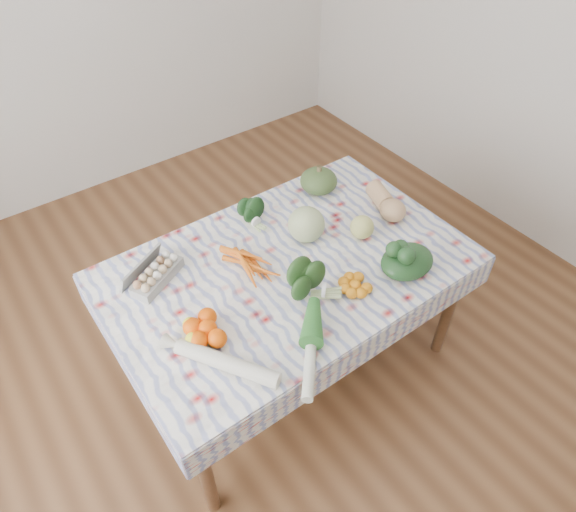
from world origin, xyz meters
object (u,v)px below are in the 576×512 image
Objects in this scene: kabocha_squash at (319,181)px; butternut_squash at (386,201)px; dining_table at (288,277)px; cabbage at (306,224)px; egg_carton at (157,275)px; grapefruit at (362,227)px.

kabocha_squash reaches higher than butternut_squash.
dining_table is 7.98× the size of kabocha_squash.
egg_carton is at bearing 166.89° from cabbage.
dining_table is 0.60m from egg_carton.
butternut_squash is at bearing -8.48° from cabbage.
cabbage reaches higher than butternut_squash.
cabbage is 0.65× the size of butternut_squash.
egg_carton is 0.73m from cabbage.
butternut_squash reaches higher than grapefruit.
dining_table is 8.99× the size of cabbage.
grapefruit is (0.23, -0.15, -0.03)m from cabbage.
dining_table is at bearing -160.50° from butternut_squash.
butternut_squash is at bearing 2.56° from dining_table.
dining_table is 5.82× the size of butternut_squash.
cabbage reaches higher than egg_carton.
cabbage reaches higher than grapefruit.
kabocha_squash is 0.38m from butternut_squash.
butternut_squash is at bearing -62.70° from kabocha_squash.
butternut_squash is at bearing -39.24° from egg_carton.
kabocha_squash is at bearing 42.73° from cabbage.
grapefruit is (-0.24, -0.08, -0.01)m from butternut_squash.
egg_carton is at bearing -174.17° from kabocha_squash.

